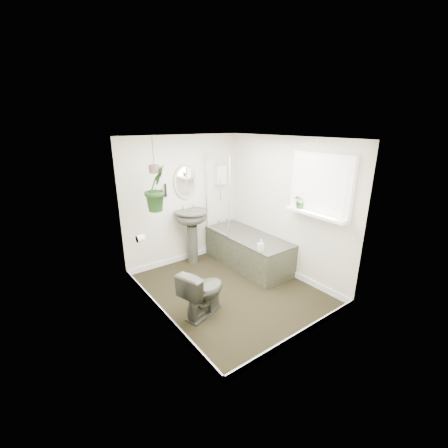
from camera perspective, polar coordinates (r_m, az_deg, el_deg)
floor at (r=4.83m, az=1.08°, el=-12.47°), size 2.30×2.80×0.02m
ceiling at (r=4.13m, az=1.29°, el=16.22°), size 2.30×2.80×0.02m
wall_back at (r=5.48m, az=-7.87°, el=4.42°), size 2.30×0.02×2.30m
wall_front at (r=3.41m, az=15.84°, el=-5.23°), size 2.30×0.02×2.30m
wall_left at (r=3.79m, az=-12.90°, el=-2.53°), size 0.02×2.80×2.30m
wall_right at (r=5.10m, az=11.58°, el=3.13°), size 0.02×2.80×2.30m
skirting at (r=4.80m, az=1.09°, el=-11.86°), size 2.30×2.80×0.10m
bathtub at (r=5.48m, az=4.57°, el=-4.97°), size 0.72×1.72×0.58m
bath_screen at (r=5.34m, az=-1.30°, el=5.65°), size 0.04×0.72×1.40m
shower_box at (r=5.76m, az=-0.64°, el=9.36°), size 0.20×0.10×0.35m
oval_mirror at (r=5.39m, az=-7.33°, el=8.03°), size 0.46×0.03×0.62m
wall_sconce at (r=5.23m, az=-11.07°, el=6.36°), size 0.04×0.04×0.22m
toilet_roll_holder at (r=4.50m, az=-15.62°, el=-2.67°), size 0.11×0.11×0.11m
window_recess at (r=4.51m, az=17.99°, el=7.08°), size 0.08×1.00×0.90m
window_sill at (r=4.55m, az=16.94°, el=1.83°), size 0.18×1.00×0.04m
window_blinds at (r=4.47m, az=17.64°, el=7.03°), size 0.01×0.86×0.76m
toilet at (r=4.13m, az=-4.01°, el=-12.66°), size 0.76×0.57×0.69m
pedestal_sink at (r=5.53m, az=-6.04°, el=-2.42°), size 0.68×0.61×1.01m
sill_plant at (r=4.71m, az=14.33°, el=4.36°), size 0.25×0.23×0.24m
hanging_plant at (r=4.69m, az=-12.88°, el=6.65°), size 0.49×0.47×0.70m
soap_bottle at (r=4.73m, az=7.01°, el=-4.01°), size 0.11×0.11×0.19m
hanging_pot at (r=4.64m, az=-13.15°, el=10.17°), size 0.16×0.16×0.12m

